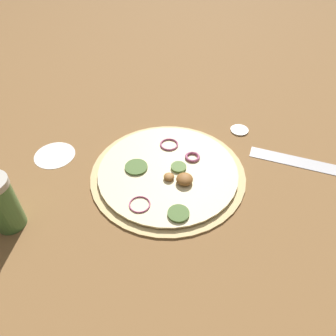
{
  "coord_description": "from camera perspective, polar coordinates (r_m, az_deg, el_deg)",
  "views": [
    {
      "loc": [
        0.15,
        -0.46,
        0.49
      ],
      "look_at": [
        0.0,
        0.0,
        0.02
      ],
      "focal_mm": 35.0,
      "sensor_mm": 36.0,
      "label": 1
    }
  ],
  "objects": [
    {
      "name": "flour_patch",
      "position": [
        0.77,
        -19.13,
        2.14
      ],
      "size": [
        0.09,
        0.09,
        0.0
      ],
      "color": "white",
      "rests_on": "ground_plane"
    },
    {
      "name": "spice_jar",
      "position": [
        0.62,
        -27.0,
        -5.53
      ],
      "size": [
        0.05,
        0.05,
        0.11
      ],
      "color": "#4C7F42",
      "rests_on": "ground_plane"
    },
    {
      "name": "pizza",
      "position": [
        0.68,
        0.02,
        -0.76
      ],
      "size": [
        0.32,
        0.32,
        0.03
      ],
      "color": "#D6B77A",
      "rests_on": "ground_plane"
    },
    {
      "name": "ground_plane",
      "position": [
        0.68,
        0.0,
        -1.07
      ],
      "size": [
        3.0,
        3.0,
        0.0
      ],
      "primitive_type": "plane",
      "color": "brown"
    },
    {
      "name": "loose_cap",
      "position": [
        0.81,
        12.36,
        6.56
      ],
      "size": [
        0.04,
        0.04,
        0.01
      ],
      "color": "beige",
      "rests_on": "ground_plane"
    }
  ]
}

